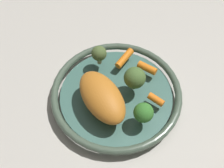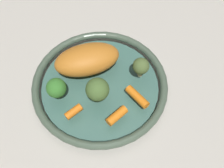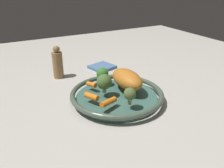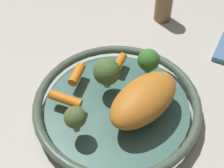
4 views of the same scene
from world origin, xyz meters
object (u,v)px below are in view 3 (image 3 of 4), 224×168
at_px(serving_bowl, 117,96).
at_px(dish_towel, 102,67).
at_px(baby_carrot_left, 108,102).
at_px(pepper_mill, 58,64).
at_px(broccoli_floret_small, 104,82).
at_px(baby_carrot_near_rim, 92,96).
at_px(broccoli_floret_edge, 102,74).
at_px(roast_chicken_piece, 127,79).
at_px(baby_carrot_back, 92,85).
at_px(broccoli_floret_large, 130,94).

distance_m(serving_bowl, dish_towel, 0.36).
distance_m(baby_carrot_left, pepper_mill, 0.41).
relative_size(broccoli_floret_small, dish_towel, 0.64).
xyz_separation_m(baby_carrot_near_rim, dish_towel, (0.36, -0.22, -0.04)).
xyz_separation_m(broccoli_floret_small, broccoli_floret_edge, (0.09, -0.04, -0.01)).
bearing_deg(serving_bowl, roast_chicken_piece, -72.80).
distance_m(roast_chicken_piece, pepper_mill, 0.36).
bearing_deg(dish_towel, broccoli_floret_small, 155.22).
bearing_deg(baby_carrot_back, roast_chicken_piece, -119.14).
relative_size(roast_chicken_piece, broccoli_floret_edge, 2.83).
distance_m(baby_carrot_left, dish_towel, 0.46).
bearing_deg(broccoli_floret_small, baby_carrot_back, 18.43).
relative_size(baby_carrot_back, broccoli_floret_edge, 0.73).
xyz_separation_m(serving_bowl, pepper_mill, (0.33, 0.13, 0.05)).
distance_m(baby_carrot_left, baby_carrot_back, 0.16).
distance_m(broccoli_floret_large, dish_towel, 0.47).
xyz_separation_m(broccoli_floret_large, dish_towel, (0.45, -0.12, -0.07)).
bearing_deg(broccoli_floret_large, baby_carrot_back, 16.57).
height_order(roast_chicken_piece, broccoli_floret_large, roast_chicken_piece).
height_order(serving_bowl, baby_carrot_back, baby_carrot_back).
relative_size(broccoli_floret_small, pepper_mill, 0.47).
xyz_separation_m(serving_bowl, broccoli_floret_edge, (0.11, 0.01, 0.05)).
height_order(serving_bowl, roast_chicken_piece, roast_chicken_piece).
height_order(broccoli_floret_large, broccoli_floret_edge, broccoli_floret_large).
bearing_deg(broccoli_floret_edge, pepper_mill, 28.24).
xyz_separation_m(baby_carrot_left, dish_towel, (0.42, -0.18, -0.04)).
relative_size(broccoli_floret_small, broccoli_floret_edge, 1.19).
bearing_deg(baby_carrot_near_rim, pepper_mill, 2.96).
distance_m(baby_carrot_back, baby_carrot_near_rim, 0.10).
distance_m(serving_bowl, baby_carrot_left, 0.11).
height_order(broccoli_floret_small, broccoli_floret_edge, broccoli_floret_small).
bearing_deg(baby_carrot_left, roast_chicken_piece, -54.80).
distance_m(serving_bowl, baby_carrot_near_rim, 0.11).
bearing_deg(broccoli_floret_edge, roast_chicken_piece, -146.71).
bearing_deg(pepper_mill, baby_carrot_left, -172.84).
height_order(broccoli_floret_small, dish_towel, broccoli_floret_small).
bearing_deg(baby_carrot_near_rim, serving_bowl, -84.28).
bearing_deg(broccoli_floret_large, baby_carrot_left, 64.27).
height_order(serving_bowl, broccoli_floret_edge, broccoli_floret_edge).
xyz_separation_m(broccoli_floret_small, dish_towel, (0.33, -0.15, -0.08)).
distance_m(broccoli_floret_edge, pepper_mill, 0.25).
relative_size(serving_bowl, roast_chicken_piece, 2.10).
height_order(broccoli_floret_small, broccoli_floret_large, broccoli_floret_small).
relative_size(roast_chicken_piece, broccoli_floret_large, 2.77).
bearing_deg(dish_towel, baby_carrot_near_rim, 148.77).
relative_size(baby_carrot_near_rim, dish_towel, 0.49).
distance_m(baby_carrot_near_rim, broccoli_floret_small, 0.08).
xyz_separation_m(serving_bowl, dish_towel, (0.35, -0.11, -0.01)).
height_order(serving_bowl, dish_towel, serving_bowl).
distance_m(baby_carrot_back, dish_towel, 0.32).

